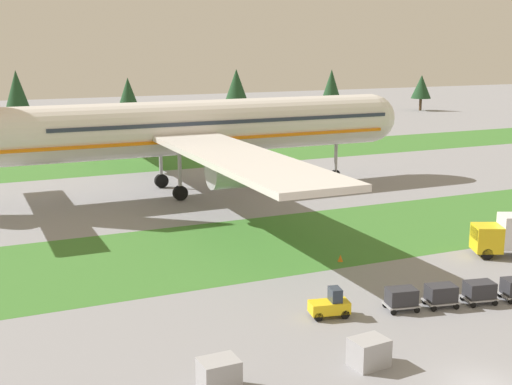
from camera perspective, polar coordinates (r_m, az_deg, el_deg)
name	(u,v)px	position (r m, az deg, el deg)	size (l,w,h in m)	color
grass_strip_near	(259,244)	(61.35, 0.24, -4.34)	(320.00, 17.40, 0.01)	#3D752D
grass_strip_far	(131,162)	(104.70, -10.37, 2.50)	(320.00, 17.40, 0.01)	#3D752D
airliner	(188,127)	(81.65, -5.68, 5.42)	(57.55, 70.76, 21.81)	silver
baggage_tug	(330,305)	(45.80, 6.21, -9.29)	(2.80, 1.79, 1.97)	yellow
cargo_dolly_lead	(401,297)	(47.55, 12.01, -8.53)	(2.45, 1.90, 1.55)	#A3A3A8
cargo_dolly_second	(441,294)	(48.79, 15.14, -8.15)	(2.45, 1.90, 1.55)	#A3A3A8
cargo_dolly_third	(479,291)	(50.16, 18.10, -7.77)	(2.45, 1.90, 1.55)	#A3A3A8
uld_container_0	(219,375)	(36.61, -3.10, -14.96)	(2.00, 1.60, 1.77)	#A3A3A8
uld_container_1	(369,352)	(39.66, 9.38, -12.99)	(2.00, 1.60, 1.60)	#A3A3A8
taxiway_marker_0	(340,258)	(57.10, 7.04, -5.45)	(0.44, 0.44, 0.55)	orange
taxiway_marker_1	(479,237)	(65.98, 18.05, -3.51)	(0.44, 0.44, 0.56)	orange
distant_tree_line	(91,93)	(152.17, -13.61, 8.06)	(183.56, 8.51, 12.07)	#4C3823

